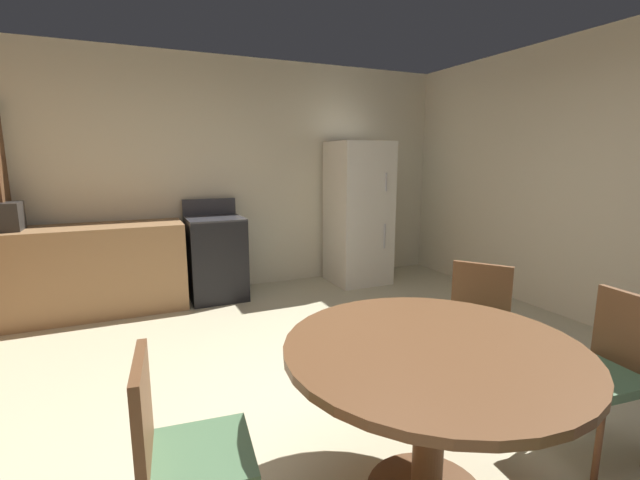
{
  "coord_description": "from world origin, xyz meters",
  "views": [
    {
      "loc": [
        -1.15,
        -2.08,
        1.55
      ],
      "look_at": [
        0.2,
        0.94,
        0.93
      ],
      "focal_mm": 24.29,
      "sensor_mm": 36.0,
      "label": 1
    }
  ],
  "objects_px": {
    "chair_northeast": "(476,322)",
    "chair_east": "(610,364)",
    "refrigerator": "(358,213)",
    "chair_west": "(179,449)",
    "oven_range": "(216,257)",
    "dining_table": "(432,377)"
  },
  "relations": [
    {
      "from": "chair_northeast",
      "to": "chair_east",
      "type": "distance_m",
      "value": 0.77
    },
    {
      "from": "chair_east",
      "to": "chair_west",
      "type": "bearing_deg",
      "value": 0.13
    },
    {
      "from": "refrigerator",
      "to": "dining_table",
      "type": "height_order",
      "value": "refrigerator"
    },
    {
      "from": "oven_range",
      "to": "refrigerator",
      "type": "xyz_separation_m",
      "value": [
        1.78,
        -0.05,
        0.41
      ]
    },
    {
      "from": "dining_table",
      "to": "chair_west",
      "type": "bearing_deg",
      "value": 174.08
    },
    {
      "from": "oven_range",
      "to": "chair_northeast",
      "type": "xyz_separation_m",
      "value": [
        1.16,
        -2.75,
        0.03
      ]
    },
    {
      "from": "refrigerator",
      "to": "dining_table",
      "type": "distance_m",
      "value": 3.65
    },
    {
      "from": "chair_west",
      "to": "chair_east",
      "type": "height_order",
      "value": "same"
    },
    {
      "from": "chair_west",
      "to": "chair_northeast",
      "type": "xyz_separation_m",
      "value": [
        1.92,
        0.52,
        0.0
      ]
    },
    {
      "from": "refrigerator",
      "to": "chair_west",
      "type": "bearing_deg",
      "value": -128.34
    },
    {
      "from": "chair_northeast",
      "to": "chair_east",
      "type": "relative_size",
      "value": 1.0
    },
    {
      "from": "refrigerator",
      "to": "chair_east",
      "type": "distance_m",
      "value": 3.49
    },
    {
      "from": "oven_range",
      "to": "chair_northeast",
      "type": "distance_m",
      "value": 2.99
    },
    {
      "from": "oven_range",
      "to": "dining_table",
      "type": "relative_size",
      "value": 0.84
    },
    {
      "from": "refrigerator",
      "to": "chair_east",
      "type": "height_order",
      "value": "refrigerator"
    },
    {
      "from": "dining_table",
      "to": "chair_northeast",
      "type": "height_order",
      "value": "chair_northeast"
    },
    {
      "from": "refrigerator",
      "to": "chair_west",
      "type": "relative_size",
      "value": 2.02
    },
    {
      "from": "chair_northeast",
      "to": "chair_east",
      "type": "height_order",
      "value": "same"
    },
    {
      "from": "chair_west",
      "to": "chair_east",
      "type": "distance_m",
      "value": 2.13
    },
    {
      "from": "oven_range",
      "to": "chair_northeast",
      "type": "height_order",
      "value": "oven_range"
    },
    {
      "from": "refrigerator",
      "to": "chair_northeast",
      "type": "bearing_deg",
      "value": -102.91
    },
    {
      "from": "dining_table",
      "to": "chair_northeast",
      "type": "distance_m",
      "value": 1.07
    }
  ]
}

